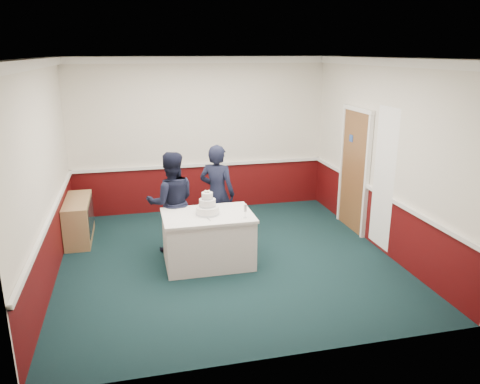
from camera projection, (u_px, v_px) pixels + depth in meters
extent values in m
plane|color=#11282B|center=(227.00, 259.00, 7.24)|extent=(5.00, 5.00, 0.00)
cube|color=silver|center=(201.00, 136.00, 9.11)|extent=(5.00, 0.05, 3.00)
cube|color=silver|center=(46.00, 175.00, 6.26)|extent=(0.05, 5.00, 3.00)
cube|color=silver|center=(380.00, 156.00, 7.35)|extent=(0.05, 5.00, 3.00)
cube|color=white|center=(225.00, 59.00, 6.38)|extent=(5.00, 5.00, 0.05)
cube|color=#48090A|center=(202.00, 188.00, 9.42)|extent=(5.00, 0.02, 0.90)
cube|color=white|center=(201.00, 165.00, 9.27)|extent=(4.98, 0.05, 0.06)
cube|color=white|center=(199.00, 60.00, 8.68)|extent=(5.00, 0.08, 0.12)
cube|color=brown|center=(354.00, 172.00, 8.22)|extent=(0.05, 0.90, 2.10)
cube|color=#234799|center=(351.00, 138.00, 8.19)|extent=(0.01, 0.12, 0.12)
cube|color=white|center=(384.00, 179.00, 7.19)|extent=(0.02, 0.60, 2.20)
cube|color=#A57650|center=(79.00, 219.00, 7.92)|extent=(0.40, 1.20, 0.70)
cube|color=black|center=(91.00, 216.00, 7.95)|extent=(0.01, 1.00, 0.50)
cube|color=white|center=(208.00, 240.00, 6.98)|extent=(1.28, 0.88, 0.76)
cube|color=white|center=(208.00, 215.00, 6.87)|extent=(1.32, 0.92, 0.04)
cylinder|color=white|center=(208.00, 210.00, 6.85)|extent=(0.34, 0.34, 0.12)
cylinder|color=silver|center=(208.00, 213.00, 6.86)|extent=(0.35, 0.35, 0.03)
cylinder|color=white|center=(207.00, 203.00, 6.81)|extent=(0.24, 0.24, 0.11)
cylinder|color=silver|center=(207.00, 206.00, 6.83)|extent=(0.25, 0.25, 0.02)
cylinder|color=white|center=(207.00, 196.00, 6.78)|extent=(0.16, 0.16, 0.10)
cylinder|color=silver|center=(207.00, 198.00, 6.79)|extent=(0.17, 0.17, 0.02)
sphere|color=#EDE5C9|center=(207.00, 191.00, 6.76)|extent=(0.03, 0.03, 0.03)
sphere|color=#EDE5C9|center=(209.00, 191.00, 6.78)|extent=(0.03, 0.03, 0.03)
sphere|color=#EDE5C9|center=(205.00, 191.00, 6.78)|extent=(0.03, 0.03, 0.03)
sphere|color=#EDE5C9|center=(209.00, 192.00, 6.75)|extent=(0.03, 0.03, 0.03)
sphere|color=#EDE5C9|center=(205.00, 192.00, 6.75)|extent=(0.03, 0.03, 0.03)
cube|color=silver|center=(208.00, 219.00, 6.67)|extent=(0.06, 0.22, 0.00)
cylinder|color=silver|center=(245.00, 218.00, 6.71)|extent=(0.05, 0.05, 0.01)
cylinder|color=silver|center=(245.00, 214.00, 6.70)|extent=(0.01, 0.01, 0.09)
cylinder|color=silver|center=(245.00, 208.00, 6.67)|extent=(0.04, 0.04, 0.11)
imported|color=black|center=(172.00, 202.00, 7.33)|extent=(0.79, 0.61, 1.62)
imported|color=black|center=(217.00, 194.00, 7.73)|extent=(0.72, 0.65, 1.65)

